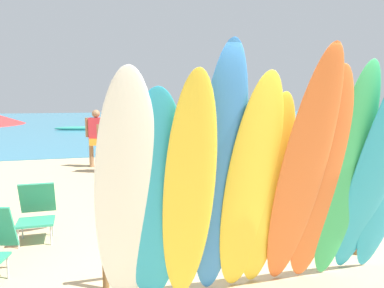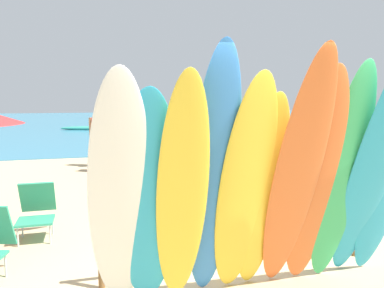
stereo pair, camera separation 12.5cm
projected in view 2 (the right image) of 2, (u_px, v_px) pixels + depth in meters
The scene contains 18 objects.
ground at pixel (126, 141), 17.87m from camera, with size 60.00×60.00×0.00m, color tan.
ocean_water at pixel (109, 121), 32.52m from camera, with size 60.00×40.00×0.02m, color teal.
surfboard_rack at pixel (241, 222), 4.40m from camera, with size 3.34×0.07×0.76m.
surfboard_white_0 at pixel (120, 199), 3.33m from camera, with size 0.56×0.07×2.42m, color white.
surfboard_teal_1 at pixel (148, 205), 3.42m from camera, with size 0.57×0.06×2.24m, color #289EC6.
surfboard_yellow_2 at pixel (182, 198), 3.40m from camera, with size 0.47×0.08×2.41m, color yellow.
surfboard_blue_3 at pixel (213, 179), 3.56m from camera, with size 0.48×0.06×2.64m, color #337AD1.
surfboard_yellow_4 at pixel (244, 190), 3.67m from camera, with size 0.55×0.08×2.38m, color yellow.
surfboard_yellow_5 at pixel (262, 196), 3.80m from camera, with size 0.47×0.08×2.18m, color yellow.
surfboard_orange_6 at pixel (296, 178), 3.67m from camera, with size 0.50×0.07×2.68m, color orange.
surfboard_orange_7 at pixel (315, 182), 3.86m from camera, with size 0.52×0.08×2.45m, color orange.
surfboard_green_8 at pixel (341, 178), 3.92m from camera, with size 0.49×0.07×2.49m, color #38B266.
surfboard_teal_9 at pixel (374, 169), 3.91m from camera, with size 0.52×0.08×2.78m, color #289EC6.
beachgoer_near_rack at pixel (111, 140), 10.30m from camera, with size 0.57×0.30×1.55m.
beachgoer_by_water at pixel (100, 134), 11.10m from camera, with size 0.63×0.32×1.70m.
beachgoer_midbeach at pixel (137, 138), 9.73m from camera, with size 0.45×0.65×1.75m.
beach_chair_striped at pixel (37, 208), 5.54m from camera, with size 0.50×0.72×0.80m.
distant_boat at pixel (87, 128), 23.85m from camera, with size 3.34×1.37×0.27m.
Camera 2 is at (-1.68, -3.95, 2.05)m, focal length 35.11 mm.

